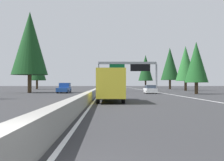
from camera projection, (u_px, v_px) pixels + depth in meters
ground_plane at (101, 91)px, 63.96m from camera, size 320.00×320.00×0.00m
median_barrier at (101, 88)px, 83.96m from camera, size 180.00×0.56×0.90m
shoulder_stripe_right at (143, 90)px, 74.19m from camera, size 160.00×0.16×0.01m
shoulder_stripe_median at (102, 90)px, 73.97m from camera, size 160.00×0.16×0.01m
sign_gantry_overhead at (128, 68)px, 56.64m from camera, size 0.50×12.68×6.37m
box_truck_near_center at (110, 84)px, 25.20m from camera, size 8.50×2.40×2.95m
sedan_distant_b at (150, 90)px, 46.31m from camera, size 4.40×1.80×1.47m
sedan_far_right at (109, 89)px, 52.01m from camera, size 4.40×1.80×1.47m
bus_far_center at (107, 84)px, 114.66m from camera, size 11.50×2.55×3.10m
sedan_mid_center at (108, 90)px, 44.61m from camera, size 4.40×1.80×1.47m
oncoming_near at (64, 88)px, 49.47m from camera, size 5.60×2.00×1.86m
conifer_right_near at (196, 62)px, 44.07m from camera, size 3.81×3.81×8.65m
conifer_right_mid at (186, 63)px, 65.58m from camera, size 4.85×4.85×11.01m
conifer_right_far at (170, 64)px, 86.93m from camera, size 5.94×5.94×13.49m
conifer_right_distant at (146, 68)px, 113.39m from camera, size 6.15×6.15×13.97m
conifer_left_near at (30, 43)px, 50.97m from camera, size 6.82×6.82×15.51m
conifer_left_mid at (37, 65)px, 84.97m from camera, size 5.64×5.64×12.83m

